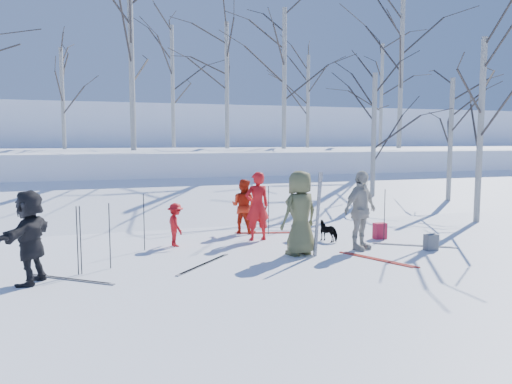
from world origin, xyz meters
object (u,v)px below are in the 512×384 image
object	(u,v)px
skier_olive_center	(300,213)
skier_redor_behind	(244,206)
skier_cream_east	(360,210)
backpack_red	(380,231)
skier_grey_west	(30,237)
dog	(329,231)
backpack_dark	(299,233)
skier_red_seated	(176,225)
backpack_grey	(431,242)
skier_red_north	(257,206)

from	to	relation	value
skier_olive_center	skier_redor_behind	bearing A→B (deg)	-99.40
skier_cream_east	backpack_red	size ratio (longest dim) A/B	4.48
skier_grey_west	dog	distance (m)	7.11
skier_olive_center	skier_cream_east	size ratio (longest dim) A/B	1.02
backpack_red	backpack_dark	distance (m)	2.17
skier_olive_center	skier_red_seated	world-z (taller)	skier_olive_center
skier_redor_behind	backpack_grey	xyz separation A→B (m)	(3.54, -3.55, -0.57)
skier_grey_west	skier_cream_east	bearing A→B (deg)	118.80
backpack_grey	skier_cream_east	bearing A→B (deg)	158.19
backpack_red	backpack_grey	bearing A→B (deg)	-76.75
skier_grey_west	skier_olive_center	bearing A→B (deg)	119.62
backpack_dark	skier_olive_center	bearing A→B (deg)	-112.93
skier_olive_center	skier_grey_west	distance (m)	5.57
skier_cream_east	backpack_grey	distance (m)	1.83
skier_olive_center	skier_cream_east	bearing A→B (deg)	164.21
skier_grey_west	backpack_dark	bearing A→B (deg)	132.31
skier_olive_center	dog	bearing A→B (deg)	-155.83
skier_olive_center	backpack_dark	distance (m)	1.79
backpack_dark	backpack_grey	bearing A→B (deg)	-39.70
skier_red_north	skier_cream_east	bearing A→B (deg)	135.78
skier_red_seated	backpack_grey	world-z (taller)	skier_red_seated
skier_cream_east	backpack_red	world-z (taller)	skier_cream_east
skier_red_seated	backpack_red	bearing A→B (deg)	-106.93
backpack_dark	skier_red_north	bearing A→B (deg)	158.10
skier_red_north	skier_red_seated	world-z (taller)	skier_red_north
skier_red_north	backpack_red	world-z (taller)	skier_red_north
skier_cream_east	backpack_grey	bearing A→B (deg)	-44.92
skier_redor_behind	backpack_dark	distance (m)	1.90
dog	backpack_red	size ratio (longest dim) A/B	1.50
backpack_red	dog	bearing A→B (deg)	173.27
skier_red_north	skier_grey_west	distance (m)	5.70
dog	backpack_red	bearing A→B (deg)	146.30
skier_olive_center	backpack_grey	distance (m)	3.27
skier_red_north	backpack_grey	size ratio (longest dim) A/B	4.69
skier_redor_behind	dog	bearing A→B (deg)	177.53
skier_redor_behind	skier_grey_west	bearing A→B (deg)	77.32
skier_red_seated	skier_red_north	bearing A→B (deg)	-96.05
dog	backpack_dark	size ratio (longest dim) A/B	1.57
skier_redor_behind	backpack_red	bearing A→B (deg)	-168.59
skier_red_seated	dog	bearing A→B (deg)	-107.61
skier_olive_center	skier_red_north	xyz separation A→B (m)	(-0.38, 1.90, -0.07)
backpack_red	backpack_dark	size ratio (longest dim) A/B	1.05
skier_red_north	skier_olive_center	bearing A→B (deg)	100.59
skier_cream_east	backpack_grey	xyz separation A→B (m)	(1.55, -0.62, -0.75)
skier_olive_center	skier_cream_east	xyz separation A→B (m)	(1.57, 0.04, -0.02)
skier_redor_behind	skier_grey_west	xyz separation A→B (m)	(-5.13, -3.49, 0.10)
skier_redor_behind	backpack_red	xyz separation A→B (m)	(3.16, -1.95, -0.55)
skier_redor_behind	skier_red_seated	distance (m)	2.41
backpack_red	skier_cream_east	bearing A→B (deg)	-140.40
skier_red_seated	backpack_red	distance (m)	5.34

